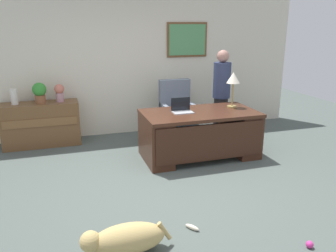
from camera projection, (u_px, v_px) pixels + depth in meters
ground_plane at (169, 185)px, 4.67m from camera, size 12.00×12.00×0.00m
back_wall at (130, 65)px, 6.67m from camera, size 7.00×0.16×2.70m
desk at (200, 133)px, 5.56m from camera, size 1.84×0.98×0.76m
credenza at (42, 124)px, 6.13m from camera, size 1.32×0.50×0.78m
armchair at (177, 113)px, 6.48m from camera, size 0.60×0.59×1.11m
person_standing at (221, 94)px, 6.34m from camera, size 0.32×0.32×1.67m
dog_lying at (125, 239)px, 3.24m from camera, size 0.88×0.31×0.30m
laptop at (182, 109)px, 5.45m from camera, size 0.32×0.22×0.22m
desk_lamp at (233, 80)px, 5.65m from camera, size 0.22×0.22×0.59m
vase_with_flowers at (59, 92)px, 6.07m from camera, size 0.17×0.17×0.32m
vase_empty at (14, 97)px, 5.87m from camera, size 0.12×0.12×0.27m
potted_plant at (40, 92)px, 5.97m from camera, size 0.24×0.24×0.36m
dog_toy_ball at (310, 244)px, 3.35m from camera, size 0.07×0.07×0.07m
dog_toy_bone at (192, 227)px, 3.65m from camera, size 0.14×0.17×0.05m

